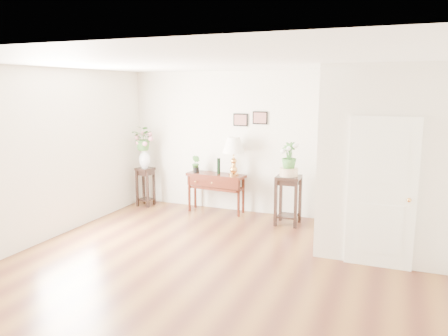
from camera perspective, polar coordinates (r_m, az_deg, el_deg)
The scene contains 20 objects.
floor at distance 6.34m, azimuth -0.82°, elevation -12.47°, with size 6.00×5.50×0.02m, color brown.
ceiling at distance 5.86m, azimuth -0.89°, elevation 13.67°, with size 6.00×5.50×0.02m, color white.
wall_back at distance 8.52m, azimuth 6.33°, elevation 3.14°, with size 6.00×0.02×2.80m, color silver.
wall_front at distance 3.64m, azimuth -17.98°, elevation -7.13°, with size 6.00×0.02×2.80m, color silver.
wall_left at distance 7.61m, azimuth -22.18°, elevation 1.57°, with size 0.02×5.50×2.80m, color silver.
partition at distance 7.25m, azimuth 20.37°, elevation 1.29°, with size 1.80×1.95×2.80m, color silver.
door at distance 6.33m, azimuth 19.88°, elevation -3.16°, with size 0.90×0.05×2.10m, color white.
art_print_left at distance 8.65m, azimuth 2.18°, elevation 6.30°, with size 0.30×0.02×0.25m, color black.
art_print_right at distance 8.52m, azimuth 4.73°, elevation 6.55°, with size 0.30×0.02×0.25m, color black.
wall_ornament at distance 7.39m, azimuth 13.38°, elevation 6.89°, with size 0.51×0.51×0.07m, color #B48B49.
console_table at distance 8.77m, azimuth -1.05°, elevation -3.28°, with size 1.18×0.39×0.79m, color black.
table_lamp at distance 8.49m, azimuth 1.27°, elevation 1.38°, with size 0.43×0.43×0.76m, color #CE944A.
green_vase at distance 8.63m, azimuth -0.70°, elevation 0.33°, with size 0.07×0.07×0.32m, color black.
potted_plant at distance 8.84m, azimuth -3.67°, elevation 0.51°, with size 0.18×0.15×0.33m, color #386F2E.
plant_stand_a at distance 9.41m, azimuth -10.21°, elevation -2.42°, with size 0.32×0.32×0.82m, color black.
porcelain_vase at distance 9.29m, azimuth -10.33°, elevation 1.39°, with size 0.24×0.24×0.41m, color white, non-canonical shape.
lily_arrangement at distance 9.23m, azimuth -10.42°, elevation 4.06°, with size 0.47×0.40×0.52m, color #386F2E.
plant_stand_b at distance 8.06m, azimuth 8.36°, elevation -4.19°, with size 0.43×0.43×0.90m, color black.
ceramic_bowl at distance 7.94m, azimuth 8.46°, elevation -0.47°, with size 0.33×0.33×0.15m, color #B5AB8F.
narcissus at distance 7.89m, azimuth 8.52°, elevation 1.57°, with size 0.28×0.28×0.49m, color #386F2E.
Camera 1 is at (2.26, -5.39, 2.46)m, focal length 35.00 mm.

